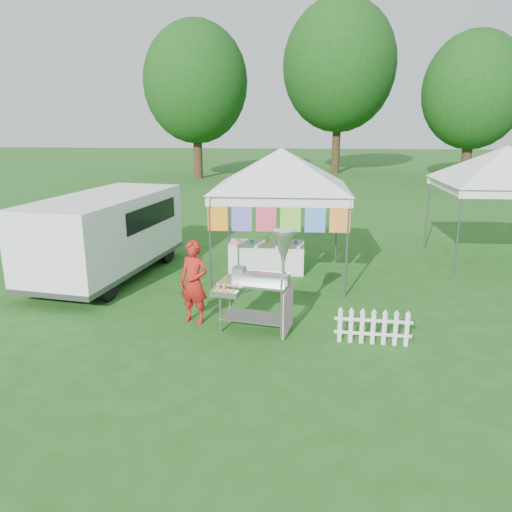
{
  "coord_description": "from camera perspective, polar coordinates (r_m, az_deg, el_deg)",
  "views": [
    {
      "loc": [
        0.38,
        -7.95,
        3.59
      ],
      "look_at": [
        -0.38,
        1.17,
        1.1
      ],
      "focal_mm": 35.0,
      "sensor_mm": 36.0,
      "label": 1
    }
  ],
  "objects": [
    {
      "name": "ground",
      "position": [
        8.73,
        1.87,
        -9.07
      ],
      "size": [
        120.0,
        120.0,
        0.0
      ],
      "primitive_type": "plane",
      "color": "#1F4F16",
      "rests_on": "ground"
    },
    {
      "name": "tree_right",
      "position": [
        31.49,
        23.63,
        16.91
      ],
      "size": [
        5.6,
        5.6,
        8.42
      ],
      "color": "#311B11",
      "rests_on": "ground"
    },
    {
      "name": "tree_left",
      "position": [
        32.65,
        -6.89,
        19.06
      ],
      "size": [
        6.4,
        6.4,
        9.53
      ],
      "color": "#311B11",
      "rests_on": "ground"
    },
    {
      "name": "tree_mid",
      "position": [
        36.22,
        9.51,
        20.64
      ],
      "size": [
        7.6,
        7.6,
        11.52
      ],
      "color": "#311B11",
      "rests_on": "ground"
    },
    {
      "name": "cargo_van",
      "position": [
        12.23,
        -16.45,
        2.57
      ],
      "size": [
        2.59,
        4.89,
        1.93
      ],
      "rotation": [
        0.0,
        0.0,
        -0.16
      ],
      "color": "white",
      "rests_on": "ground"
    },
    {
      "name": "picket_fence",
      "position": [
        8.52,
        13.23,
        -8.01
      ],
      "size": [
        1.26,
        0.12,
        0.56
      ],
      "rotation": [
        0.0,
        0.0,
        -0.08
      ],
      "color": "white",
      "rests_on": "ground"
    },
    {
      "name": "display_table",
      "position": [
        12.17,
        1.23,
        -0.12
      ],
      "size": [
        1.8,
        0.7,
        0.74
      ],
      "primitive_type": "cube",
      "color": "white",
      "rests_on": "ground"
    },
    {
      "name": "canopy_main",
      "position": [
        11.46,
        2.92,
        12.19
      ],
      "size": [
        4.24,
        4.24,
        3.45
      ],
      "color": "#59595E",
      "rests_on": "ground"
    },
    {
      "name": "canopy_right",
      "position": [
        13.93,
        26.87,
        11.17
      ],
      "size": [
        4.24,
        4.24,
        3.45
      ],
      "color": "#59595E",
      "rests_on": "ground"
    },
    {
      "name": "donut_cart",
      "position": [
        8.51,
        1.05,
        -1.96
      ],
      "size": [
        1.44,
        0.9,
        1.83
      ],
      "rotation": [
        0.0,
        0.0,
        -0.2
      ],
      "color": "gray",
      "rests_on": "ground"
    },
    {
      "name": "vendor",
      "position": [
        9.09,
        -7.11,
        -2.99
      ],
      "size": [
        0.65,
        0.53,
        1.53
      ],
      "primitive_type": "imported",
      "rotation": [
        0.0,
        0.0,
        -0.33
      ],
      "color": "#AB1B15",
      "rests_on": "ground"
    }
  ]
}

